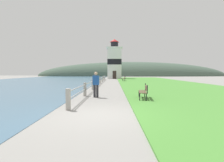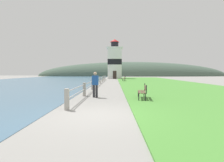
{
  "view_description": "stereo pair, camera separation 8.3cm",
  "coord_description": "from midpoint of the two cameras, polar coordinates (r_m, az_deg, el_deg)",
  "views": [
    {
      "loc": [
        0.65,
        -6.6,
        1.66
      ],
      "look_at": [
        0.35,
        20.29,
        0.3
      ],
      "focal_mm": 28.0,
      "sensor_mm": 36.0,
      "label": 1
    },
    {
      "loc": [
        0.73,
        -6.6,
        1.66
      ],
      "look_at": [
        0.35,
        20.29,
        0.3
      ],
      "focal_mm": 28.0,
      "sensor_mm": 36.0,
      "label": 2
    }
  ],
  "objects": [
    {
      "name": "distant_hillside",
      "position": [
        74.86,
        6.42,
        1.61
      ],
      "size": [
        80.0,
        16.0,
        12.0
      ],
      "color": "#475B4C",
      "rests_on": "ground_plane"
    },
    {
      "name": "park_bench_near",
      "position": [
        10.82,
        10.33,
        -3.13
      ],
      "size": [
        0.66,
        1.71,
        0.94
      ],
      "rotation": [
        0.0,
        0.0,
        3.02
      ],
      "color": "brown",
      "rests_on": "ground_plane"
    },
    {
      "name": "person_strolling",
      "position": [
        11.53,
        -5.3,
        -0.83
      ],
      "size": [
        0.43,
        0.26,
        1.69
      ],
      "rotation": [
        0.0,
        0.0,
        1.48
      ],
      "color": "#28282D",
      "rests_on": "ground_plane"
    },
    {
      "name": "ground_plane",
      "position": [
        6.84,
        -5.09,
        -11.18
      ],
      "size": [
        160.0,
        160.0,
        0.0
      ],
      "primitive_type": "plane",
      "color": "gray"
    },
    {
      "name": "grass_verge",
      "position": [
        26.48,
        15.64,
        -0.74
      ],
      "size": [
        12.0,
        56.83,
        0.06
      ],
      "color": "#4C8E38",
      "rests_on": "ground_plane"
    },
    {
      "name": "lighthouse",
      "position": [
        45.54,
        0.93,
        6.44
      ],
      "size": [
        4.05,
        4.05,
        10.19
      ],
      "color": "white",
      "rests_on": "ground_plane"
    },
    {
      "name": "seawall_railing",
      "position": [
        23.32,
        -4.25,
        0.16
      ],
      "size": [
        0.18,
        31.38,
        0.94
      ],
      "color": "#A8A399",
      "rests_on": "ground_plane"
    },
    {
      "name": "water_strip",
      "position": [
        29.5,
        -28.99,
        -0.68
      ],
      "size": [
        24.0,
        90.93,
        0.01
      ],
      "color": "#476B84",
      "rests_on": "ground_plane"
    },
    {
      "name": "park_bench_midway",
      "position": [
        32.37,
        4.05,
        0.91
      ],
      "size": [
        0.49,
        1.9,
        0.94
      ],
      "rotation": [
        0.0,
        0.0,
        3.15
      ],
      "color": "brown",
      "rests_on": "ground_plane"
    }
  ]
}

